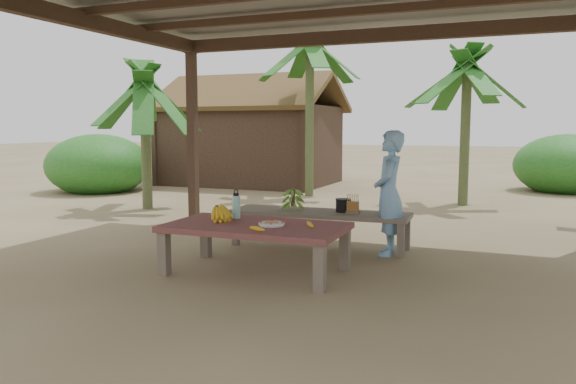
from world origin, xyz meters
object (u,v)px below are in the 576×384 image
at_px(cooking_pot, 343,206).
at_px(work_table, 256,231).
at_px(plate, 272,224).
at_px(woman, 389,193).
at_px(bench, 320,216).
at_px(water_flask, 236,206).
at_px(ripe_banana_bunch, 217,212).

bearing_deg(cooking_pot, work_table, -108.89).
height_order(plate, woman, woman).
xyz_separation_m(bench, plate, (-0.03, -1.41, 0.12)).
height_order(bench, water_flask, water_flask).
bearing_deg(plate, water_flask, 152.08).
distance_m(work_table, woman, 1.73).
relative_size(cooking_pot, woman, 0.13).
relative_size(work_table, woman, 1.26).
bearing_deg(plate, cooking_pot, 78.07).
bearing_deg(woman, ripe_banana_bunch, -59.69).
xyz_separation_m(water_flask, woman, (1.43, 1.06, 0.09)).
xyz_separation_m(bench, cooking_pot, (0.28, 0.06, 0.13)).
bearing_deg(cooking_pot, bench, -168.77).
bearing_deg(woman, water_flask, -62.89).
distance_m(plate, water_flask, 0.63).
relative_size(work_table, ripe_banana_bunch, 6.12).
height_order(work_table, water_flask, water_flask).
bearing_deg(work_table, plate, -7.03).
relative_size(ripe_banana_bunch, cooking_pot, 1.63).
bearing_deg(water_flask, plate, -27.92).
relative_size(plate, cooking_pot, 1.45).
bearing_deg(bench, ripe_banana_bunch, -119.09).
height_order(water_flask, cooking_pot, water_flask).
xyz_separation_m(ripe_banana_bunch, cooking_pot, (0.97, 1.40, -0.06)).
bearing_deg(plate, work_table, 173.74).
distance_m(plate, cooking_pot, 1.50).
height_order(ripe_banana_bunch, cooking_pot, ripe_banana_bunch).
relative_size(bench, woman, 1.54).
bearing_deg(work_table, bench, 80.63).
bearing_deg(plate, ripe_banana_bunch, 174.26).
distance_m(bench, ripe_banana_bunch, 1.52).
bearing_deg(bench, cooking_pot, 9.05).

